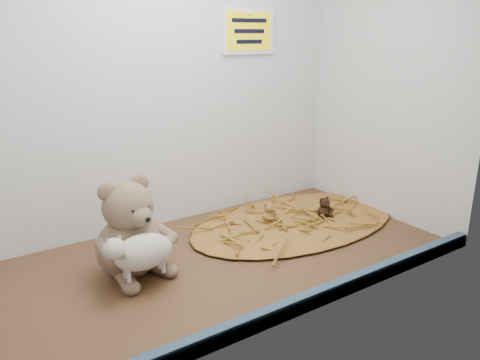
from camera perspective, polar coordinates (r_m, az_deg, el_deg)
alcove_shell at (r=113.94cm, az=-5.75°, el=12.63°), size 120.40×60.20×90.40cm
front_rail at (r=97.61cm, az=6.01°, el=-15.29°), size 119.28×2.20×3.60cm
straw_bed at (r=141.80cm, az=6.89°, el=-4.94°), size 69.62×40.42×1.35cm
main_teddy at (r=111.29cm, az=-13.47°, el=-5.59°), size 22.86×23.66×23.55cm
toy_lamb at (r=105.23cm, az=-11.71°, el=-8.59°), size 17.36×10.60×11.22cm
mini_teddy_tan at (r=137.51cm, az=3.52°, el=-3.82°), size 6.40×6.62×6.49cm
mini_teddy_brown at (r=143.72cm, az=10.22°, el=-3.14°), size 5.29×5.56×6.35cm
wall_sign at (r=146.65cm, az=1.01°, el=17.69°), size 16.00×1.20×11.00cm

